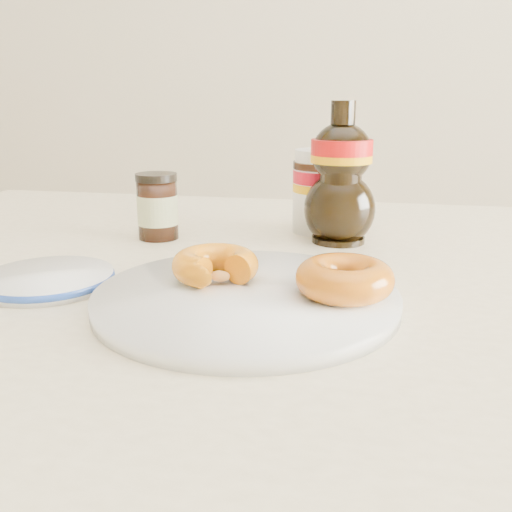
% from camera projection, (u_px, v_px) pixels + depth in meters
% --- Properties ---
extents(dining_table, '(1.40, 0.90, 0.75)m').
position_uv_depth(dining_table, '(321.00, 338.00, 0.68)').
color(dining_table, beige).
rests_on(dining_table, ground).
extents(plate, '(0.29, 0.29, 0.01)m').
position_uv_depth(plate, '(246.00, 297.00, 0.54)').
color(plate, white).
rests_on(plate, dining_table).
extents(donut_bitten, '(0.11, 0.11, 0.03)m').
position_uv_depth(donut_bitten, '(215.00, 265.00, 0.57)').
color(donut_bitten, orange).
rests_on(donut_bitten, plate).
extents(donut_whole, '(0.12, 0.12, 0.03)m').
position_uv_depth(donut_whole, '(345.00, 278.00, 0.53)').
color(donut_whole, '#9D470A').
rests_on(donut_whole, plate).
extents(nutella_jar, '(0.08, 0.08, 0.12)m').
position_uv_depth(nutella_jar, '(322.00, 188.00, 0.82)').
color(nutella_jar, white).
rests_on(nutella_jar, dining_table).
extents(syrup_bottle, '(0.10, 0.09, 0.19)m').
position_uv_depth(syrup_bottle, '(341.00, 173.00, 0.76)').
color(syrup_bottle, black).
rests_on(syrup_bottle, dining_table).
extents(dark_jar, '(0.06, 0.06, 0.09)m').
position_uv_depth(dark_jar, '(158.00, 207.00, 0.79)').
color(dark_jar, black).
rests_on(dark_jar, dining_table).
extents(blue_rim_saucer, '(0.14, 0.14, 0.01)m').
position_uv_depth(blue_rim_saucer, '(48.00, 279.00, 0.60)').
color(blue_rim_saucer, white).
rests_on(blue_rim_saucer, dining_table).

